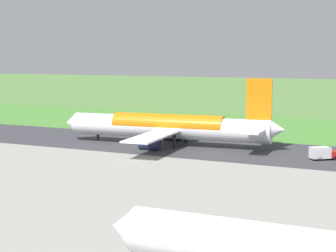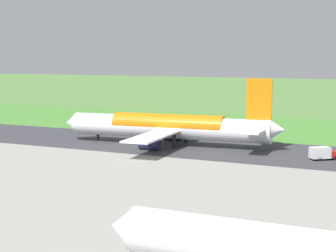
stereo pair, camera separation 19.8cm
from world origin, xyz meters
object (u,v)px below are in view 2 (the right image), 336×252
Objects in this scene: service_truck_baggage at (323,153)px; no_stopping_sign at (195,124)px; traffic_cone_orange at (168,127)px; airliner_main at (170,127)px.

no_stopping_sign is at bearing -38.76° from service_truck_baggage.
no_stopping_sign is at bearing -164.98° from traffic_cone_orange.
traffic_cone_orange is at bearing -32.54° from service_truck_baggage.
airliner_main is at bearing 101.50° from no_stopping_sign.
traffic_cone_orange is at bearing 15.02° from no_stopping_sign.
airliner_main is at bearing 116.13° from traffic_cone_orange.
traffic_cone_orange is (49.26, -31.43, -1.13)m from service_truck_baggage.
airliner_main reaches higher than service_truck_baggage.
service_truck_baggage is at bearing 174.22° from airliner_main.
service_truck_baggage reaches higher than traffic_cone_orange.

